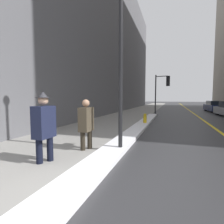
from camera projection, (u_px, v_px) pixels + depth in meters
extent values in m
plane|color=#2D2D30|center=(59.00, 190.00, 3.03)|extent=(160.00, 160.00, 0.00)
cube|color=gray|center=(132.00, 114.00, 17.82)|extent=(4.00, 80.00, 0.01)
cube|color=gold|center=(197.00, 116.00, 15.88)|extent=(0.16, 80.00, 0.00)
cube|color=white|center=(138.00, 128.00, 8.96)|extent=(0.72, 15.35, 0.14)
cube|color=slate|center=(104.00, 44.00, 23.45)|extent=(6.00, 36.00, 17.62)
cylinder|color=black|center=(121.00, 59.00, 4.99)|extent=(0.12, 0.12, 5.40)
cylinder|color=black|center=(156.00, 95.00, 16.31)|extent=(0.11, 0.11, 3.73)
cylinder|color=black|center=(162.00, 76.00, 15.93)|extent=(1.10, 0.20, 0.07)
cube|color=black|center=(168.00, 81.00, 15.73)|extent=(0.32, 0.23, 0.90)
sphere|color=red|center=(168.00, 78.00, 15.82)|extent=(0.19, 0.19, 0.19)
sphere|color=orange|center=(168.00, 81.00, 15.84)|extent=(0.19, 0.19, 0.19)
sphere|color=green|center=(168.00, 84.00, 15.86)|extent=(0.19, 0.19, 0.19)
cylinder|color=black|center=(50.00, 144.00, 4.39)|extent=(0.16, 0.16, 0.89)
cylinder|color=black|center=(39.00, 146.00, 4.20)|extent=(0.16, 0.16, 0.89)
cube|color=#191E38|center=(44.00, 122.00, 4.25)|extent=(0.32, 0.54, 0.78)
sphere|color=tan|center=(43.00, 100.00, 4.21)|extent=(0.24, 0.24, 0.24)
cylinder|color=#28282D|center=(43.00, 97.00, 4.21)|extent=(0.37, 0.37, 0.01)
cone|color=#28282D|center=(43.00, 94.00, 4.20)|extent=(0.23, 0.23, 0.14)
cylinder|color=#2A241B|center=(90.00, 136.00, 5.46)|extent=(0.15, 0.15, 0.83)
cylinder|color=#2A241B|center=(83.00, 137.00, 5.29)|extent=(0.15, 0.15, 0.83)
cube|color=#473D2D|center=(86.00, 119.00, 5.33)|extent=(0.30, 0.50, 0.73)
sphere|color=tan|center=(86.00, 103.00, 5.29)|extent=(0.23, 0.23, 0.23)
cube|color=black|center=(91.00, 123.00, 5.68)|extent=(0.10, 0.22, 0.28)
cylinder|color=black|center=(217.00, 112.00, 16.38)|extent=(0.25, 0.69, 0.67)
cube|color=navy|center=(216.00, 108.00, 20.57)|extent=(2.00, 4.89, 0.68)
cube|color=black|center=(216.00, 103.00, 20.41)|extent=(1.78, 2.56, 0.46)
cylinder|color=black|center=(206.00, 108.00, 22.25)|extent=(0.25, 0.61, 0.61)
cylinder|color=black|center=(220.00, 108.00, 21.78)|extent=(0.25, 0.61, 0.61)
cylinder|color=black|center=(211.00, 110.00, 19.39)|extent=(0.25, 0.61, 0.61)
cylinder|color=gold|center=(145.00, 121.00, 10.26)|extent=(0.20, 0.20, 0.55)
sphere|color=gold|center=(145.00, 115.00, 10.24)|extent=(0.18, 0.18, 0.18)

